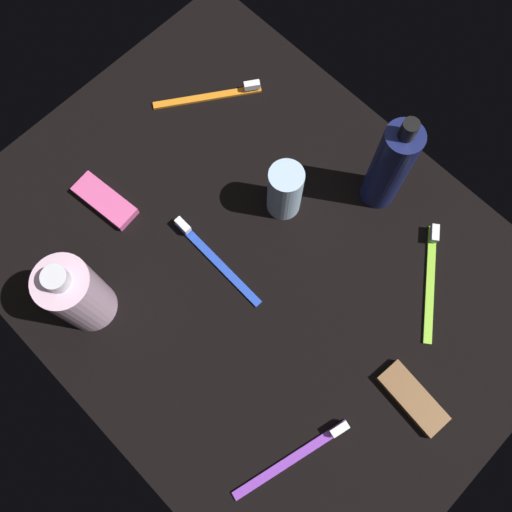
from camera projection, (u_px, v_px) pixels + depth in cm
name	position (u px, v px, depth cm)	size (l,w,h in cm)	color
ground_plane	(256.00, 263.00, 83.43)	(84.00, 64.00, 1.20)	black
lotion_bottle	(390.00, 166.00, 77.61)	(5.37, 5.37, 20.40)	navy
bodywash_bottle	(77.00, 294.00, 73.81)	(7.45, 7.45, 16.46)	silver
deodorant_stick	(285.00, 191.00, 80.65)	(5.15, 5.15, 10.48)	silver
toothbrush_purple	(299.00, 455.00, 74.09)	(5.53, 17.75, 2.10)	purple
toothbrush_blue	(212.00, 256.00, 82.50)	(18.02, 1.55, 2.10)	blue
toothbrush_orange	(214.00, 95.00, 90.87)	(11.13, 15.55, 2.10)	orange
toothbrush_lime	(431.00, 276.00, 81.59)	(11.80, 15.09, 2.10)	#8CD133
snack_bar_pink	(105.00, 201.00, 85.05)	(10.40, 4.00, 1.50)	#E55999
snack_bar_brown	(413.00, 398.00, 76.17)	(10.40, 4.00, 1.50)	brown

